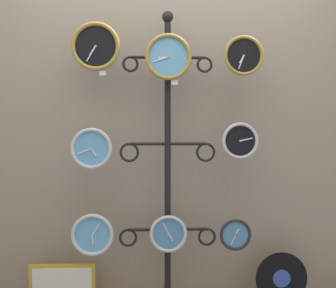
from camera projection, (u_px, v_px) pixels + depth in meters
name	position (u px, v px, depth m)	size (l,w,h in m)	color
shop_wall	(167.00, 99.00, 2.69)	(4.40, 0.04, 2.80)	gray
display_stand	(168.00, 199.00, 2.54)	(0.63, 0.34, 1.95)	black
clock_top_left	(96.00, 46.00, 2.42)	(0.30, 0.04, 0.30)	black
clock_top_center	(168.00, 57.00, 2.44)	(0.29, 0.04, 0.29)	#60A8DB
clock_top_right	(244.00, 56.00, 2.45)	(0.25, 0.04, 0.25)	black
clock_middle_left	(91.00, 149.00, 2.43)	(0.26, 0.04, 0.26)	#60A8DB
clock_middle_right	(240.00, 141.00, 2.47)	(0.23, 0.04, 0.23)	black
clock_bottom_left	(92.00, 235.00, 2.42)	(0.26, 0.04, 0.26)	#60A8DB
clock_bottom_center	(169.00, 234.00, 2.45)	(0.23, 0.04, 0.23)	#4C84B2
clock_bottom_right	(235.00, 235.00, 2.46)	(0.20, 0.04, 0.20)	#4C84B2
vinyl_record	(281.00, 278.00, 2.53)	(0.34, 0.01, 0.34)	black
picture_frame	(62.00, 287.00, 2.45)	(0.41, 0.02, 0.29)	gold
price_tag_upper	(102.00, 73.00, 2.42)	(0.04, 0.00, 0.03)	white
price_tag_mid	(175.00, 83.00, 2.44)	(0.04, 0.00, 0.03)	white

